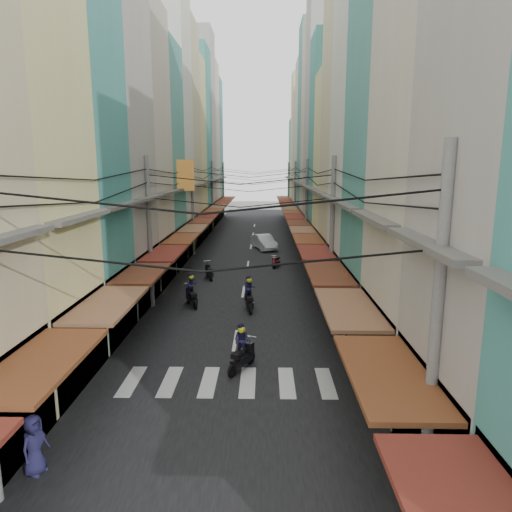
# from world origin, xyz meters

# --- Properties ---
(ground) EXTENTS (160.00, 160.00, 0.00)m
(ground) POSITION_xyz_m (0.00, 0.00, 0.00)
(ground) COLOR slate
(ground) RESTS_ON ground
(road) EXTENTS (10.00, 80.00, 0.02)m
(road) POSITION_xyz_m (0.00, 20.00, 0.01)
(road) COLOR black
(road) RESTS_ON ground
(sidewalk_left) EXTENTS (3.00, 80.00, 0.06)m
(sidewalk_left) POSITION_xyz_m (-6.50, 20.00, 0.03)
(sidewalk_left) COLOR slate
(sidewalk_left) RESTS_ON ground
(sidewalk_right) EXTENTS (3.00, 80.00, 0.06)m
(sidewalk_right) POSITION_xyz_m (6.50, 20.00, 0.03)
(sidewalk_right) COLOR slate
(sidewalk_right) RESTS_ON ground
(crosswalk) EXTENTS (7.55, 2.40, 0.01)m
(crosswalk) POSITION_xyz_m (-0.00, -6.00, 0.03)
(crosswalk) COLOR silver
(crosswalk) RESTS_ON ground
(building_row_left) EXTENTS (7.80, 67.67, 23.70)m
(building_row_left) POSITION_xyz_m (-7.92, 16.56, 9.78)
(building_row_left) COLOR silver
(building_row_left) RESTS_ON ground
(building_row_right) EXTENTS (7.80, 68.98, 22.59)m
(building_row_right) POSITION_xyz_m (7.92, 16.45, 9.41)
(building_row_right) COLOR teal
(building_row_right) RESTS_ON ground
(utility_poles) EXTENTS (10.20, 66.13, 8.20)m
(utility_poles) POSITION_xyz_m (0.00, 15.01, 6.59)
(utility_poles) COLOR gray
(utility_poles) RESTS_ON ground
(white_car) EXTENTS (5.10, 3.29, 1.68)m
(white_car) POSITION_xyz_m (1.27, 20.81, 0.00)
(white_car) COLOR silver
(white_car) RESTS_ON ground
(bicycle) EXTENTS (1.54, 0.65, 1.04)m
(bicycle) POSITION_xyz_m (6.79, 0.64, 0.00)
(bicycle) COLOR black
(bicycle) RESTS_ON ground
(moving_scooters) EXTENTS (5.37, 19.77, 1.90)m
(moving_scooters) POSITION_xyz_m (-0.58, 2.44, 0.55)
(moving_scooters) COLOR black
(moving_scooters) RESTS_ON ground
(parked_scooters) EXTENTS (13.17, 12.08, 1.01)m
(parked_scooters) POSITION_xyz_m (4.14, -3.21, 0.47)
(parked_scooters) COLOR black
(parked_scooters) RESTS_ON ground
(pedestrians) EXTENTS (12.55, 21.65, 2.25)m
(pedestrians) POSITION_xyz_m (-4.44, 2.24, 1.07)
(pedestrians) COLOR black
(pedestrians) RESTS_ON ground
(market_umbrella) EXTENTS (2.15, 2.15, 2.26)m
(market_umbrella) POSITION_xyz_m (7.20, -5.49, 1.99)
(market_umbrella) COLOR #B2B2B7
(market_umbrella) RESTS_ON ground
(traffic_sign) EXTENTS (0.10, 0.69, 3.16)m
(traffic_sign) POSITION_xyz_m (4.78, -2.14, 2.33)
(traffic_sign) COLOR gray
(traffic_sign) RESTS_ON ground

